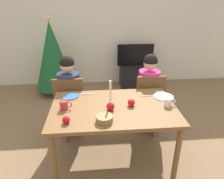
{
  "coord_description": "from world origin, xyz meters",
  "views": [
    {
      "loc": [
        -0.19,
        -2.02,
        1.89
      ],
      "look_at": [
        0.0,
        0.2,
        0.87
      ],
      "focal_mm": 33.16,
      "sensor_mm": 36.0,
      "label": 1
    }
  ],
  "objects_px": {
    "chair_left": "(70,102)",
    "mug_right": "(168,102)",
    "apple_by_left_plate": "(131,102)",
    "candle_centerpiece": "(110,104)",
    "dining_table": "(114,113)",
    "chair_right": "(148,99)",
    "bowl_walnuts": "(104,119)",
    "person_left_child": "(70,97)",
    "tv": "(135,55)",
    "christmas_tree": "(53,55)",
    "tv_stand": "(134,75)",
    "plate_left": "(70,96)",
    "mug_left": "(64,105)",
    "person_right_child": "(148,94)",
    "apple_near_candle": "(66,120)",
    "plate_right": "(164,97)"
  },
  "relations": [
    {
      "from": "chair_left",
      "to": "mug_right",
      "type": "distance_m",
      "value": 1.37
    },
    {
      "from": "apple_by_left_plate",
      "to": "candle_centerpiece",
      "type": "bearing_deg",
      "value": -161.74
    },
    {
      "from": "dining_table",
      "to": "apple_by_left_plate",
      "type": "height_order",
      "value": "apple_by_left_plate"
    },
    {
      "from": "chair_right",
      "to": "bowl_walnuts",
      "type": "relative_size",
      "value": 5.27
    },
    {
      "from": "person_left_child",
      "to": "tv",
      "type": "bearing_deg",
      "value": 53.0
    },
    {
      "from": "chair_left",
      "to": "apple_by_left_plate",
      "type": "xyz_separation_m",
      "value": [
        0.76,
        -0.6,
        0.28
      ]
    },
    {
      "from": "christmas_tree",
      "to": "tv_stand",
      "type": "bearing_deg",
      "value": 7.67
    },
    {
      "from": "tv_stand",
      "to": "plate_left",
      "type": "xyz_separation_m",
      "value": [
        -1.2,
        -2.0,
        0.52
      ]
    },
    {
      "from": "dining_table",
      "to": "christmas_tree",
      "type": "height_order",
      "value": "christmas_tree"
    },
    {
      "from": "mug_right",
      "to": "apple_by_left_plate",
      "type": "relative_size",
      "value": 1.54
    },
    {
      "from": "bowl_walnuts",
      "to": "mug_left",
      "type": "bearing_deg",
      "value": 146.58
    },
    {
      "from": "tv_stand",
      "to": "apple_by_left_plate",
      "type": "relative_size",
      "value": 7.59
    },
    {
      "from": "person_right_child",
      "to": "tv",
      "type": "height_order",
      "value": "person_right_child"
    },
    {
      "from": "chair_left",
      "to": "bowl_walnuts",
      "type": "height_order",
      "value": "chair_left"
    },
    {
      "from": "mug_left",
      "to": "mug_right",
      "type": "distance_m",
      "value": 1.16
    },
    {
      "from": "apple_by_left_plate",
      "to": "tv_stand",
      "type": "bearing_deg",
      "value": 77.93
    },
    {
      "from": "plate_left",
      "to": "christmas_tree",
      "type": "bearing_deg",
      "value": 106.09
    },
    {
      "from": "mug_right",
      "to": "bowl_walnuts",
      "type": "xyz_separation_m",
      "value": [
        -0.74,
        -0.26,
        -0.01
      ]
    },
    {
      "from": "plate_left",
      "to": "apple_near_candle",
      "type": "bearing_deg",
      "value": -88.08
    },
    {
      "from": "mug_left",
      "to": "apple_by_left_plate",
      "type": "bearing_deg",
      "value": 1.2
    },
    {
      "from": "chair_left",
      "to": "tv",
      "type": "relative_size",
      "value": 1.14
    },
    {
      "from": "christmas_tree",
      "to": "candle_centerpiece",
      "type": "relative_size",
      "value": 4.45
    },
    {
      "from": "tv_stand",
      "to": "candle_centerpiece",
      "type": "height_order",
      "value": "candle_centerpiece"
    },
    {
      "from": "christmas_tree",
      "to": "apple_near_candle",
      "type": "distance_m",
      "value": 2.42
    },
    {
      "from": "tv",
      "to": "apple_by_left_plate",
      "type": "height_order",
      "value": "tv"
    },
    {
      "from": "tv",
      "to": "dining_table",
      "type": "bearing_deg",
      "value": -106.72
    },
    {
      "from": "tv_stand",
      "to": "mug_left",
      "type": "bearing_deg",
      "value": -118.09
    },
    {
      "from": "person_left_child",
      "to": "apple_near_candle",
      "type": "height_order",
      "value": "person_left_child"
    },
    {
      "from": "candle_centerpiece",
      "to": "tv",
      "type": "bearing_deg",
      "value": 72.87
    },
    {
      "from": "chair_right",
      "to": "mug_right",
      "type": "relative_size",
      "value": 6.94
    },
    {
      "from": "dining_table",
      "to": "apple_near_candle",
      "type": "bearing_deg",
      "value": -149.56
    },
    {
      "from": "tv_stand",
      "to": "plate_left",
      "type": "relative_size",
      "value": 3.03
    },
    {
      "from": "apple_by_left_plate",
      "to": "tv",
      "type": "bearing_deg",
      "value": 77.93
    },
    {
      "from": "person_right_child",
      "to": "apple_near_candle",
      "type": "height_order",
      "value": "person_right_child"
    },
    {
      "from": "mug_right",
      "to": "plate_right",
      "type": "bearing_deg",
      "value": 85.21
    },
    {
      "from": "person_right_child",
      "to": "candle_centerpiece",
      "type": "xyz_separation_m",
      "value": [
        -0.61,
        -0.72,
        0.25
      ]
    },
    {
      "from": "candle_centerpiece",
      "to": "mug_right",
      "type": "relative_size",
      "value": 2.67
    },
    {
      "from": "plate_right",
      "to": "apple_near_candle",
      "type": "xyz_separation_m",
      "value": [
        -1.13,
        -0.47,
        0.03
      ]
    },
    {
      "from": "mug_right",
      "to": "apple_by_left_plate",
      "type": "bearing_deg",
      "value": 175.1
    },
    {
      "from": "chair_right",
      "to": "apple_by_left_plate",
      "type": "xyz_separation_m",
      "value": [
        -0.37,
        -0.6,
        0.28
      ]
    },
    {
      "from": "person_left_child",
      "to": "mug_right",
      "type": "bearing_deg",
      "value": -29.73
    },
    {
      "from": "candle_centerpiece",
      "to": "person_right_child",
      "type": "bearing_deg",
      "value": 49.68
    },
    {
      "from": "mug_left",
      "to": "mug_right",
      "type": "height_order",
      "value": "mug_left"
    },
    {
      "from": "bowl_walnuts",
      "to": "candle_centerpiece",
      "type": "bearing_deg",
      "value": 70.41
    },
    {
      "from": "mug_left",
      "to": "mug_right",
      "type": "relative_size",
      "value": 1.03
    },
    {
      "from": "mug_left",
      "to": "person_right_child",
      "type": "bearing_deg",
      "value": 30.45
    },
    {
      "from": "apple_near_candle",
      "to": "mug_left",
      "type": "bearing_deg",
      "value": 100.63
    },
    {
      "from": "apple_near_candle",
      "to": "person_left_child",
      "type": "bearing_deg",
      "value": 94.29
    },
    {
      "from": "dining_table",
      "to": "apple_near_candle",
      "type": "distance_m",
      "value": 0.58
    },
    {
      "from": "plate_left",
      "to": "mug_right",
      "type": "xyz_separation_m",
      "value": [
        1.13,
        -0.33,
        0.04
      ]
    }
  ]
}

